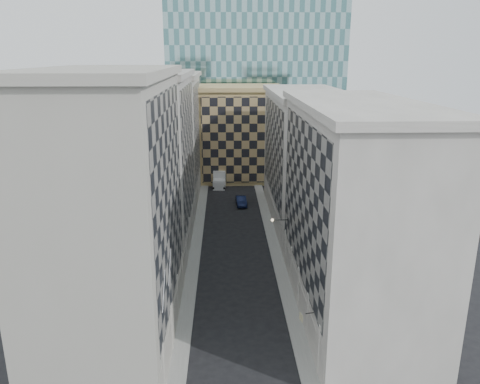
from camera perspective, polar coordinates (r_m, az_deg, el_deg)
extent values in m
cube|color=gray|center=(62.29, -5.45, -6.96)|extent=(1.50, 100.00, 0.15)
cube|color=gray|center=(62.52, 4.26, -6.84)|extent=(1.50, 100.00, 0.15)
cube|color=#A6A295|center=(41.45, -15.36, -2.76)|extent=(10.00, 22.00, 23.00)
cube|color=gray|center=(40.13, -8.73, -0.73)|extent=(0.25, 19.36, 18.00)
cube|color=#A6A295|center=(44.80, -8.19, -14.80)|extent=(0.45, 21.12, 3.20)
cube|color=#A6A295|center=(39.32, -16.69, 13.79)|extent=(10.80, 22.80, 0.70)
cylinder|color=#A6A295|center=(37.70, -9.84, -20.50)|extent=(0.90, 0.90, 4.40)
cylinder|color=#A6A295|center=(42.19, -8.83, -16.03)|extent=(0.90, 0.90, 4.40)
cylinder|color=#A6A295|center=(46.89, -8.05, -12.44)|extent=(0.90, 0.90, 4.40)
cylinder|color=#A6A295|center=(51.75, -7.44, -9.51)|extent=(0.90, 0.90, 4.40)
cube|color=#9C9890|center=(62.38, -10.86, 3.42)|extent=(10.00, 22.00, 22.00)
cube|color=gray|center=(61.50, -6.42, 4.86)|extent=(0.25, 19.36, 17.00)
cube|color=#9C9890|center=(64.56, -6.18, -4.66)|extent=(0.45, 21.12, 3.20)
cube|color=#9C9890|center=(60.91, -11.44, 13.88)|extent=(10.80, 22.80, 0.70)
cylinder|color=#9C9890|center=(56.73, -6.93, -7.09)|extent=(0.90, 0.90, 4.40)
cylinder|color=#9C9890|center=(61.80, -6.52, -5.06)|extent=(0.90, 0.90, 4.40)
cylinder|color=#9C9890|center=(66.93, -6.17, -3.34)|extent=(0.90, 0.90, 4.40)
cylinder|color=#9C9890|center=(72.12, -5.87, -1.87)|extent=(0.90, 0.90, 4.40)
cube|color=#A6A295|center=(83.87, -8.62, 6.47)|extent=(10.00, 22.00, 21.00)
cube|color=gray|center=(83.21, -5.30, 7.55)|extent=(0.25, 19.36, 16.00)
cube|color=#A6A295|center=(85.42, -5.17, 0.64)|extent=(0.45, 21.12, 3.20)
cube|color=#A6A295|center=(82.73, -8.95, 13.89)|extent=(10.80, 22.80, 0.70)
cylinder|color=#A6A295|center=(77.35, -5.61, -0.59)|extent=(0.90, 0.90, 4.40)
cylinder|color=#A6A295|center=(82.62, -5.38, 0.52)|extent=(0.90, 0.90, 4.40)
cylinder|color=#A6A295|center=(87.92, -5.18, 1.50)|extent=(0.90, 0.90, 4.40)
cylinder|color=#A6A295|center=(93.23, -5.01, 2.37)|extent=(0.90, 0.90, 4.40)
cube|color=#ABA69D|center=(46.26, 13.62, -2.59)|extent=(10.00, 26.00, 20.00)
cube|color=gray|center=(44.74, 7.71, -0.90)|extent=(0.25, 22.88, 15.00)
cube|color=#ABA69D|center=(48.60, 7.36, -12.12)|extent=(0.45, 24.96, 3.20)
cube|color=#ABA69D|center=(44.08, 14.53, 10.24)|extent=(10.80, 26.80, 0.70)
cylinder|color=#ABA69D|center=(39.61, 10.11, -18.48)|extent=(0.90, 0.90, 4.40)
cylinder|color=#ABA69D|center=(43.88, 8.69, -14.64)|extent=(0.90, 0.90, 4.40)
cylinder|color=#ABA69D|center=(48.34, 7.56, -11.48)|extent=(0.90, 0.90, 4.40)
cylinder|color=#ABA69D|center=(52.93, 6.65, -8.87)|extent=(0.90, 0.90, 4.40)
cylinder|color=#ABA69D|center=(57.62, 5.89, -6.67)|extent=(0.90, 0.90, 4.40)
cube|color=#ABA69D|center=(71.81, 7.98, 4.02)|extent=(10.00, 28.00, 19.00)
cube|color=gray|center=(70.83, 4.12, 5.21)|extent=(0.25, 24.64, 14.00)
cube|color=#ABA69D|center=(73.24, 4.03, -2.03)|extent=(0.45, 26.88, 3.20)
cube|color=#ABA69D|center=(70.39, 8.30, 11.88)|extent=(10.80, 28.80, 0.70)
cube|color=tan|center=(96.44, 0.03, 7.03)|extent=(16.00, 14.00, 18.00)
cube|color=tan|center=(89.44, 0.19, 6.29)|extent=(15.20, 0.25, 16.50)
cube|color=tan|center=(95.36, 0.03, 12.61)|extent=(16.80, 14.80, 0.80)
cube|color=#2F2924|center=(109.63, -1.29, 10.79)|extent=(6.00, 6.00, 28.00)
cube|color=#2F2924|center=(109.18, -1.35, 18.49)|extent=(7.00, 7.00, 1.40)
cylinder|color=gray|center=(35.58, -9.30, -11.80)|extent=(0.10, 2.33, 2.33)
cylinder|color=gray|center=(39.12, -8.58, -9.05)|extent=(0.10, 2.33, 2.33)
cylinder|color=black|center=(54.72, 4.91, -3.42)|extent=(1.80, 0.08, 0.08)
sphere|color=#FFE5B2|center=(54.62, 3.97, -3.43)|extent=(0.36, 0.36, 0.36)
cube|color=silver|center=(89.40, -2.57, 0.95)|extent=(2.37, 2.56, 1.84)
cube|color=silver|center=(91.79, -2.48, 1.80)|extent=(2.53, 3.79, 3.17)
cylinder|color=black|center=(88.80, -3.25, 0.53)|extent=(0.35, 0.93, 0.92)
cylinder|color=black|center=(88.68, -1.93, 0.52)|extent=(0.35, 0.93, 0.92)
cylinder|color=black|center=(93.32, -3.05, 1.32)|extent=(0.35, 0.93, 0.92)
cylinder|color=black|center=(93.21, -1.80, 1.31)|extent=(0.35, 0.93, 0.92)
imported|color=#0E1534|center=(79.61, 0.14, -1.08)|extent=(1.92, 4.83, 1.56)
cylinder|color=black|center=(40.31, 8.49, -14.40)|extent=(0.73, 0.24, 0.06)
cube|color=beige|center=(40.39, 7.46, -14.90)|extent=(0.21, 0.64, 0.64)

